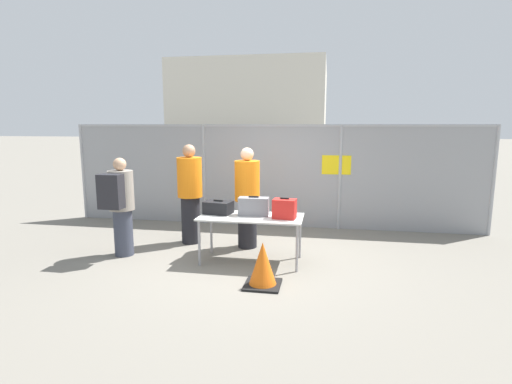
% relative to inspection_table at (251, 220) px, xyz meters
% --- Properties ---
extents(ground_plane, '(120.00, 120.00, 0.00)m').
position_rel_inspection_table_xyz_m(ground_plane, '(-0.04, 0.15, -0.70)').
color(ground_plane, slate).
extents(fence_section, '(8.99, 0.07, 2.21)m').
position_rel_inspection_table_xyz_m(fence_section, '(-0.03, 2.38, 0.46)').
color(fence_section, '#9EA0A5').
rests_on(fence_section, ground_plane).
extents(inspection_table, '(1.65, 0.78, 0.76)m').
position_rel_inspection_table_xyz_m(inspection_table, '(0.00, 0.00, 0.00)').
color(inspection_table, silver).
rests_on(inspection_table, ground_plane).
extents(suitcase_black, '(0.48, 0.38, 0.23)m').
position_rel_inspection_table_xyz_m(suitcase_black, '(-0.57, 0.10, 0.16)').
color(suitcase_black, black).
rests_on(suitcase_black, inspection_table).
extents(suitcase_grey, '(0.49, 0.24, 0.32)m').
position_rel_inspection_table_xyz_m(suitcase_grey, '(0.03, 0.07, 0.21)').
color(suitcase_grey, slate).
rests_on(suitcase_grey, inspection_table).
extents(suitcase_red, '(0.37, 0.27, 0.33)m').
position_rel_inspection_table_xyz_m(suitcase_red, '(0.54, -0.05, 0.21)').
color(suitcase_red, red).
rests_on(suitcase_red, inspection_table).
extents(traveler_hooded, '(0.41, 0.64, 1.67)m').
position_rel_inspection_table_xyz_m(traveler_hooded, '(-2.20, -0.11, 0.22)').
color(traveler_hooded, '#383D4C').
rests_on(traveler_hooded, ground_plane).
extents(security_worker_near, '(0.45, 0.45, 1.81)m').
position_rel_inspection_table_xyz_m(security_worker_near, '(-0.22, 0.76, 0.24)').
color(security_worker_near, black).
rests_on(security_worker_near, ground_plane).
extents(security_worker_far, '(0.46, 0.46, 1.85)m').
position_rel_inspection_table_xyz_m(security_worker_far, '(-1.32, 0.85, 0.26)').
color(security_worker_far, black).
rests_on(security_worker_far, ground_plane).
extents(utility_trailer, '(3.73, 2.12, 0.65)m').
position_rel_inspection_table_xyz_m(utility_trailer, '(0.47, 3.95, -0.31)').
color(utility_trailer, '#B2B2B7').
rests_on(utility_trailer, ground_plane).
extents(distant_hangar, '(12.39, 13.70, 7.27)m').
position_rel_inspection_table_xyz_m(distant_hangar, '(-5.34, 30.71, 2.94)').
color(distant_hangar, beige).
rests_on(distant_hangar, ground_plane).
extents(traffic_cone, '(0.50, 0.50, 0.62)m').
position_rel_inspection_table_xyz_m(traffic_cone, '(0.34, -0.94, -0.41)').
color(traffic_cone, black).
rests_on(traffic_cone, ground_plane).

